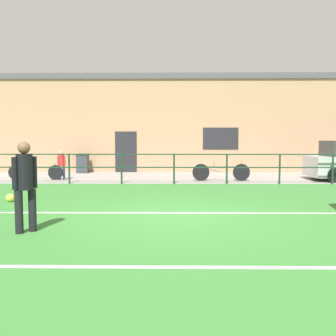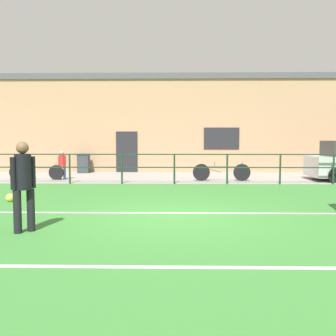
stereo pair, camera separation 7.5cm
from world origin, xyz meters
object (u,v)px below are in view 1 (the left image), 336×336
bicycle_parked_1 (35,172)px  soccer_ball_match (10,198)px  player_goalkeeper (25,181)px  bicycle_parked_0 (221,172)px  trash_bin_0 (83,163)px  spectator_child (61,163)px

bicycle_parked_1 → soccer_ball_match: bearing=-76.5°
player_goalkeeper → bicycle_parked_0: 9.64m
bicycle_parked_0 → bicycle_parked_1: bicycle_parked_0 is taller
bicycle_parked_1 → trash_bin_0: size_ratio=2.36×
bicycle_parked_0 → spectator_child: bearing=176.9°
soccer_ball_match → bicycle_parked_1: (-1.29, 5.39, 0.23)m
soccer_ball_match → spectator_child: spectator_child is taller
spectator_child → trash_bin_0: (0.11, 3.20, -0.20)m
player_goalkeeper → trash_bin_0: (-1.86, 12.00, -0.43)m
player_goalkeeper → spectator_child: (-1.97, 8.80, -0.23)m
player_goalkeeper → trash_bin_0: player_goalkeeper is taller
bicycle_parked_0 → trash_bin_0: 7.39m
bicycle_parked_1 → trash_bin_0: trash_bin_0 is taller
bicycle_parked_0 → trash_bin_0: trash_bin_0 is taller
bicycle_parked_1 → trash_bin_0: bearing=70.3°
player_goalkeeper → soccer_ball_match: player_goalkeeper is taller
soccer_ball_match → trash_bin_0: size_ratio=0.23×
bicycle_parked_0 → bicycle_parked_1: (-7.65, 0.27, -0.04)m
soccer_ball_match → bicycle_parked_1: 5.55m
spectator_child → soccer_ball_match: bearing=87.3°
player_goalkeeper → bicycle_parked_1: bearing=66.3°
bicycle_parked_0 → bicycle_parked_1: size_ratio=1.02×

